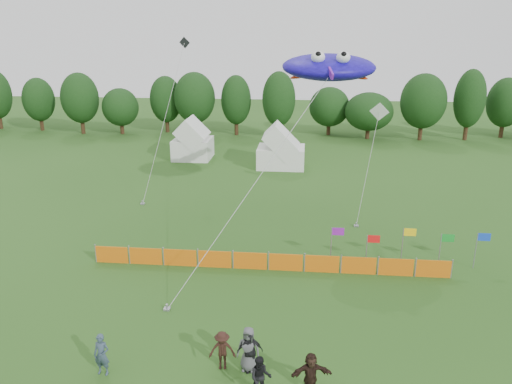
# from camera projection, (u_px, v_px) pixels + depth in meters

# --- Properties ---
(ground) EXTENTS (160.00, 160.00, 0.00)m
(ground) POSITION_uv_depth(u_px,v_px,m) (242.00, 357.00, 20.49)
(ground) COLOR #234C16
(ground) RESTS_ON ground
(treeline) EXTENTS (104.57, 8.78, 8.36)m
(treeline) POSITION_uv_depth(u_px,v_px,m) (300.00, 103.00, 61.56)
(treeline) COLOR #382314
(treeline) RESTS_ON ground
(tent_left) EXTENTS (3.88, 3.88, 3.42)m
(tent_left) POSITION_uv_depth(u_px,v_px,m) (193.00, 142.00, 51.72)
(tent_left) COLOR white
(tent_left) RESTS_ON ground
(tent_right) EXTENTS (4.62, 3.70, 3.26)m
(tent_right) POSITION_uv_depth(u_px,v_px,m) (281.00, 150.00, 48.49)
(tent_right) COLOR white
(tent_right) RESTS_ON ground
(barrier_fence) EXTENTS (19.90, 0.06, 1.00)m
(barrier_fence) POSITION_uv_depth(u_px,v_px,m) (268.00, 262.00, 27.81)
(barrier_fence) COLOR #D6610B
(barrier_fence) RESTS_ON ground
(flag_row) EXTENTS (8.73, 0.38, 2.23)m
(flag_row) POSITION_uv_depth(u_px,v_px,m) (406.00, 243.00, 28.02)
(flag_row) COLOR gray
(flag_row) RESTS_ON ground
(spectator_a) EXTENTS (0.66, 0.47, 1.74)m
(spectator_a) POSITION_uv_depth(u_px,v_px,m) (102.00, 355.00, 19.24)
(spectator_a) COLOR #314152
(spectator_a) RESTS_ON ground
(spectator_b) EXTENTS (0.86, 0.70, 1.68)m
(spectator_b) POSITION_uv_depth(u_px,v_px,m) (261.00, 378.00, 18.02)
(spectator_b) COLOR black
(spectator_b) RESTS_ON ground
(spectator_c) EXTENTS (1.11, 0.71, 1.64)m
(spectator_c) POSITION_uv_depth(u_px,v_px,m) (222.00, 350.00, 19.57)
(spectator_c) COLOR black
(spectator_c) RESTS_ON ground
(spectator_d) EXTENTS (1.10, 0.66, 1.76)m
(spectator_d) POSITION_uv_depth(u_px,v_px,m) (250.00, 352.00, 19.40)
(spectator_d) COLOR black
(spectator_d) RESTS_ON ground
(spectator_e) EXTENTS (0.97, 0.69, 1.87)m
(spectator_e) POSITION_uv_depth(u_px,v_px,m) (249.00, 349.00, 19.46)
(spectator_e) COLOR #4B4B50
(spectator_e) RESTS_ON ground
(spectator_f) EXTENTS (1.58, 0.79, 1.63)m
(spectator_f) POSITION_uv_depth(u_px,v_px,m) (311.00, 373.00, 18.29)
(spectator_f) COLOR black
(spectator_f) RESTS_ON ground
(stingray_kite) EXTENTS (11.30, 19.36, 11.70)m
(stingray_kite) POSITION_uv_depth(u_px,v_px,m) (330.00, 67.00, 31.08)
(stingray_kite) COLOR #1E0DC4
(stingray_kite) RESTS_ON ground
(small_kite_white) EXTENTS (2.21, 3.35, 8.07)m
(small_kite_white) POSITION_uv_depth(u_px,v_px,m) (374.00, 139.00, 34.44)
(small_kite_white) COLOR white
(small_kite_white) RESTS_ON ground
(small_kite_dark) EXTENTS (2.82, 7.10, 12.30)m
(small_kite_dark) POSITION_uv_depth(u_px,v_px,m) (169.00, 101.00, 40.07)
(small_kite_dark) COLOR black
(small_kite_dark) RESTS_ON ground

